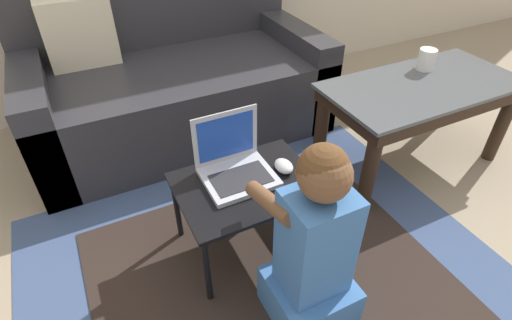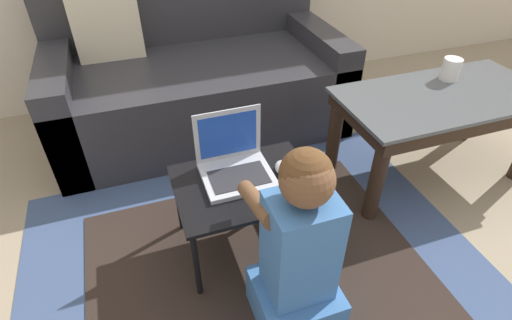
% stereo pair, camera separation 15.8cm
% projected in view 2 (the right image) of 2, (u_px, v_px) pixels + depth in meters
% --- Properties ---
extents(ground_plane, '(16.00, 16.00, 0.00)m').
position_uv_depth(ground_plane, '(280.00, 250.00, 1.75)').
color(ground_plane, gray).
extents(area_rug, '(1.89, 1.63, 0.01)m').
position_uv_depth(area_rug, '(261.00, 278.00, 1.64)').
color(area_rug, '#3D517A').
rests_on(area_rug, ground_plane).
extents(couch, '(1.66, 0.91, 0.85)m').
position_uv_depth(couch, '(195.00, 78.00, 2.43)').
color(couch, '#2D2D33').
rests_on(couch, ground_plane).
extents(coffee_table, '(1.01, 0.50, 0.48)m').
position_uv_depth(coffee_table, '(441.00, 108.00, 1.94)').
color(coffee_table, '#4C5156').
rests_on(coffee_table, ground_plane).
extents(laptop_desk, '(0.55, 0.41, 0.36)m').
position_uv_depth(laptop_desk, '(245.00, 190.00, 1.59)').
color(laptop_desk, black).
rests_on(laptop_desk, ground_plane).
extents(laptop, '(0.27, 0.24, 0.25)m').
position_uv_depth(laptop, '(235.00, 166.00, 1.59)').
color(laptop, '#B7BCC6').
rests_on(laptop, laptop_desk).
extents(computer_mouse, '(0.07, 0.10, 0.04)m').
position_uv_depth(computer_mouse, '(284.00, 168.00, 1.60)').
color(computer_mouse, silver).
rests_on(computer_mouse, laptop_desk).
extents(person_seated, '(0.28, 0.41, 0.76)m').
position_uv_depth(person_seated, '(298.00, 256.00, 1.30)').
color(person_seated, '#3D70B2').
rests_on(person_seated, ground_plane).
extents(cup_on_table, '(0.09, 0.09, 0.11)m').
position_uv_depth(cup_on_table, '(451.00, 69.00, 1.98)').
color(cup_on_table, white).
rests_on(cup_on_table, coffee_table).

